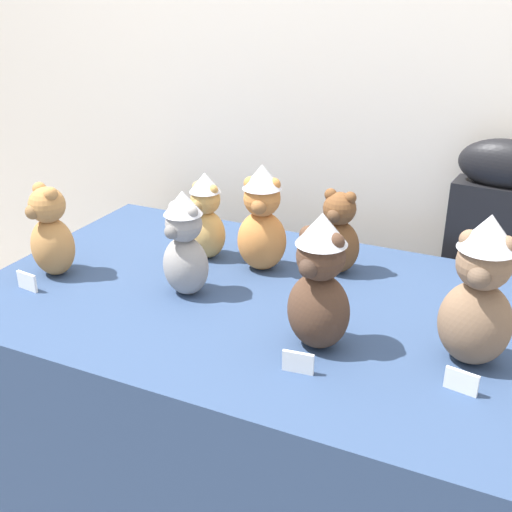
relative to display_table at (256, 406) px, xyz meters
name	(u,v)px	position (x,y,z in m)	size (l,w,h in m)	color
wall_back	(349,48)	(0.00, 0.73, 0.94)	(7.00, 0.08, 2.60)	silver
display_table	(256,406)	(0.00, 0.00, 0.00)	(1.51, 0.95, 0.73)	navy
instrument_case	(483,300)	(0.54, 0.61, 0.18)	(0.29, 0.14, 1.08)	black
teddy_bear_caramel	(51,233)	(-0.59, -0.11, 0.49)	(0.17, 0.16, 0.27)	#B27A42
teddy_bear_honey	(206,217)	(-0.25, 0.17, 0.49)	(0.14, 0.12, 0.27)	tan
teddy_bear_chestnut	(338,235)	(0.15, 0.24, 0.48)	(0.14, 0.12, 0.25)	brown
teddy_bear_ginger	(262,220)	(-0.06, 0.17, 0.52)	(0.17, 0.15, 0.32)	#D17F3D
teddy_bear_mocha	(479,293)	(0.56, -0.08, 0.53)	(0.16, 0.15, 0.35)	#7F6047
teddy_bear_cocoa	(319,284)	(0.23, -0.16, 0.52)	(0.17, 0.16, 0.33)	#4C3323
teddy_bear_ash	(185,245)	(-0.18, -0.06, 0.51)	(0.16, 0.14, 0.29)	gray
name_card_front_left	(298,362)	(0.23, -0.28, 0.39)	(0.07, 0.01, 0.05)	white
name_card_front_middle	(27,281)	(-0.59, -0.23, 0.39)	(0.07, 0.01, 0.05)	white
name_card_front_right	(461,382)	(0.56, -0.20, 0.39)	(0.07, 0.01, 0.05)	white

